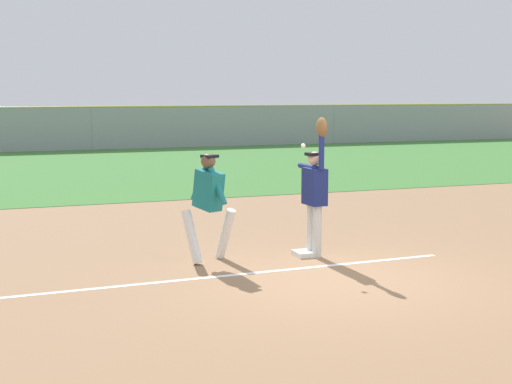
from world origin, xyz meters
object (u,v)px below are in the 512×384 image
object	(u,v)px
fielder	(315,188)
baseball	(303,146)
runner	(209,200)
first_base	(306,253)
parked_car_blue	(279,128)
parked_car_black	(78,131)
parked_car_red	(184,129)

from	to	relation	value
fielder	baseball	size ratio (longest dim) A/B	30.81
fielder	runner	distance (m)	1.76
first_base	parked_car_blue	bearing A→B (deg)	68.93
runner	baseball	xyz separation A→B (m)	(1.42, -0.46, 0.85)
parked_car_black	runner	bearing A→B (deg)	-99.32
fielder	parked_car_blue	world-z (taller)	fielder
first_base	runner	distance (m)	1.89
parked_car_black	parked_car_blue	bearing A→B (deg)	-9.92
runner	parked_car_red	world-z (taller)	runner
parked_car_red	baseball	bearing A→B (deg)	-104.88
fielder	parked_car_red	xyz separation A→B (m)	(5.12, 27.87, -0.45)
runner	parked_car_black	world-z (taller)	runner
first_base	fielder	world-z (taller)	fielder
baseball	parked_car_red	bearing A→B (deg)	79.03
fielder	runner	xyz separation A→B (m)	(-1.74, 0.21, -0.12)
runner	parked_car_black	distance (m)	27.62
fielder	parked_car_blue	size ratio (longest dim) A/B	0.50
fielder	runner	world-z (taller)	fielder
parked_car_blue	parked_car_red	bearing A→B (deg)	168.00
first_base	fielder	distance (m)	1.09
parked_car_red	parked_car_blue	bearing A→B (deg)	-11.54
fielder	parked_car_red	bearing A→B (deg)	-103.55
parked_car_blue	first_base	bearing A→B (deg)	-115.44
parked_car_black	parked_car_red	distance (m)	5.57
first_base	parked_car_red	bearing A→B (deg)	79.32
fielder	parked_car_blue	xyz separation A→B (m)	(10.32, 27.18, -0.45)
fielder	parked_car_red	world-z (taller)	fielder
fielder	baseball	world-z (taller)	fielder
baseball	runner	bearing A→B (deg)	161.97
parked_car_black	parked_car_blue	world-z (taller)	same
fielder	parked_car_black	size ratio (longest dim) A/B	0.50
runner	parked_car_blue	size ratio (longest dim) A/B	0.38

